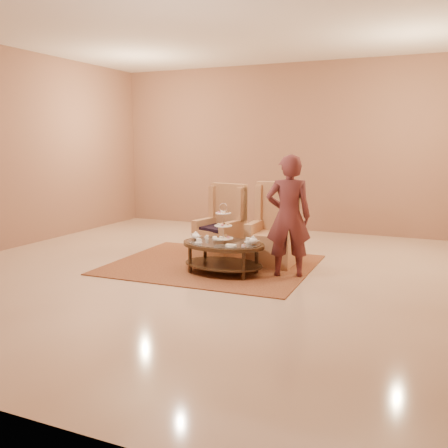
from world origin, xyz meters
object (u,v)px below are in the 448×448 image
at_px(armchair_left, 222,232).
at_px(armchair_right, 274,237).
at_px(tea_table, 223,248).
at_px(person, 288,217).

bearing_deg(armchair_left, armchair_right, 4.86).
relative_size(armchair_left, armchair_right, 0.95).
bearing_deg(tea_table, armchair_left, 117.87).
distance_m(tea_table, armchair_right, 1.00).
distance_m(tea_table, armchair_left, 1.09).
distance_m(armchair_right, person, 0.89).
bearing_deg(tea_table, person, 17.62).
xyz_separation_m(armchair_right, person, (0.42, -0.66, 0.43)).
distance_m(tea_table, person, 1.04).
xyz_separation_m(tea_table, armchair_left, (-0.46, 0.99, 0.03)).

